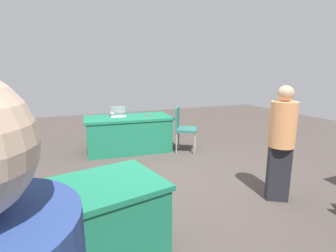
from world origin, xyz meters
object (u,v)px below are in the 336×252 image
(table_mid_left, at_px, (83,228))
(laptop_silver, at_px, (118,115))
(table_foreground, at_px, (128,134))
(person_attendee_standing, at_px, (281,139))
(yarn_ball, at_px, (112,114))
(scissors_red, at_px, (149,116))
(chair_aisle, at_px, (183,126))

(table_mid_left, xyz_separation_m, laptop_silver, (-1.08, -3.34, 0.42))
(table_foreground, xyz_separation_m, person_attendee_standing, (-1.31, 2.96, 0.48))
(laptop_silver, xyz_separation_m, yarn_ball, (0.12, -0.07, 0.02))
(person_attendee_standing, distance_m, laptop_silver, 3.42)
(laptop_silver, height_order, yarn_ball, laptop_silver)
(table_foreground, xyz_separation_m, scissors_red, (-0.45, 0.08, 0.38))
(table_mid_left, distance_m, laptop_silver, 3.54)
(table_foreground, height_order, laptop_silver, laptop_silver)
(table_foreground, relative_size, person_attendee_standing, 1.22)
(chair_aisle, xyz_separation_m, scissors_red, (0.63, -0.44, 0.20))
(table_mid_left, xyz_separation_m, person_attendee_standing, (-2.57, -0.27, 0.48))
(table_foreground, bearing_deg, table_mid_left, 68.69)
(person_attendee_standing, height_order, yarn_ball, person_attendee_standing)
(table_mid_left, bearing_deg, scissors_red, -118.45)
(chair_aisle, distance_m, laptop_silver, 1.43)
(chair_aisle, distance_m, person_attendee_standing, 2.48)
(scissors_red, bearing_deg, table_foreground, -156.26)
(person_attendee_standing, bearing_deg, laptop_silver, 149.54)
(chair_aisle, distance_m, scissors_red, 0.79)
(table_mid_left, distance_m, person_attendee_standing, 2.63)
(table_mid_left, xyz_separation_m, scissors_red, (-1.71, -3.16, 0.38))
(table_foreground, bearing_deg, person_attendee_standing, 113.86)
(chair_aisle, xyz_separation_m, yarn_ball, (1.38, -0.70, 0.25))
(table_mid_left, height_order, chair_aisle, chair_aisle)
(table_mid_left, relative_size, chair_aisle, 1.61)
(table_mid_left, relative_size, scissors_red, 8.71)
(table_foreground, relative_size, laptop_silver, 5.20)
(chair_aisle, height_order, scissors_red, chair_aisle)
(table_foreground, height_order, person_attendee_standing, person_attendee_standing)
(table_foreground, height_order, yarn_ball, yarn_ball)
(table_foreground, height_order, scissors_red, scissors_red)
(chair_aisle, relative_size, scissors_red, 5.40)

